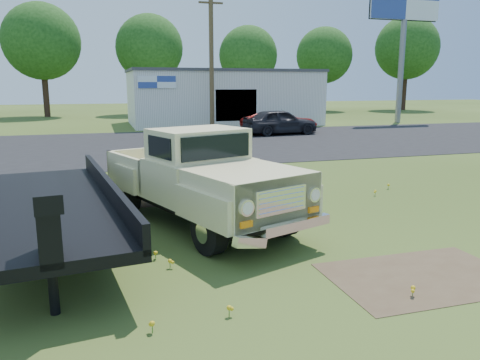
# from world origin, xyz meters

# --- Properties ---
(ground) EXTENTS (140.00, 140.00, 0.00)m
(ground) POSITION_xyz_m (0.00, 0.00, 0.00)
(ground) COLOR #334716
(ground) RESTS_ON ground
(asphalt_lot) EXTENTS (90.00, 14.00, 0.02)m
(asphalt_lot) POSITION_xyz_m (0.00, 15.00, 0.00)
(asphalt_lot) COLOR black
(asphalt_lot) RESTS_ON ground
(dirt_patch_a) EXTENTS (3.00, 2.00, 0.01)m
(dirt_patch_a) POSITION_xyz_m (1.50, -3.00, 0.00)
(dirt_patch_a) COLOR brown
(dirt_patch_a) RESTS_ON ground
(dirt_patch_b) EXTENTS (2.20, 1.60, 0.01)m
(dirt_patch_b) POSITION_xyz_m (-2.00, 3.50, 0.00)
(dirt_patch_b) COLOR brown
(dirt_patch_b) RESTS_ON ground
(commercial_building) EXTENTS (14.20, 8.20, 4.15)m
(commercial_building) POSITION_xyz_m (6.00, 26.99, 2.10)
(commercial_building) COLOR beige
(commercial_building) RESTS_ON ground
(billboard) EXTENTS (6.10, 0.45, 11.05)m
(billboard) POSITION_xyz_m (20.00, 24.04, 8.54)
(billboard) COLOR slate
(billboard) RESTS_ON ground
(utility_pole_mid) EXTENTS (1.60, 0.30, 9.00)m
(utility_pole_mid) POSITION_xyz_m (4.00, 22.00, 4.60)
(utility_pole_mid) COLOR #4A3922
(utility_pole_mid) RESTS_ON ground
(treeline_c) EXTENTS (7.04, 7.04, 10.47)m
(treeline_c) POSITION_xyz_m (-8.00, 39.50, 6.93)
(treeline_c) COLOR #331F17
(treeline_c) RESTS_ON ground
(treeline_d) EXTENTS (6.72, 6.72, 10.00)m
(treeline_d) POSITION_xyz_m (2.00, 40.50, 6.62)
(treeline_d) COLOR #331F17
(treeline_d) RESTS_ON ground
(treeline_e) EXTENTS (6.08, 6.08, 9.04)m
(treeline_e) POSITION_xyz_m (12.00, 39.00, 5.98)
(treeline_e) COLOR #331F17
(treeline_e) RESTS_ON ground
(treeline_f) EXTENTS (6.40, 6.40, 9.52)m
(treeline_f) POSITION_xyz_m (22.00, 41.50, 6.30)
(treeline_f) COLOR #331F17
(treeline_f) RESTS_ON ground
(treeline_g) EXTENTS (7.36, 7.36, 10.95)m
(treeline_g) POSITION_xyz_m (32.00, 40.00, 7.25)
(treeline_g) COLOR #331F17
(treeline_g) RESTS_ON ground
(vintage_pickup_truck) EXTENTS (4.15, 6.30, 2.13)m
(vintage_pickup_truck) POSITION_xyz_m (-1.33, 1.00, 1.07)
(vintage_pickup_truck) COLOR #C6BC85
(vintage_pickup_truck) RESTS_ON ground
(flatbed_trailer) EXTENTS (3.34, 7.58, 2.00)m
(flatbed_trailer) POSITION_xyz_m (-4.44, 0.15, 1.00)
(flatbed_trailer) COLOR black
(flatbed_trailer) RESTS_ON ground
(red_pickup) EXTENTS (5.38, 3.36, 1.39)m
(red_pickup) POSITION_xyz_m (7.64, 18.72, 0.69)
(red_pickup) COLOR maroon
(red_pickup) RESTS_ON ground
(dark_sedan) EXTENTS (4.73, 2.24, 1.56)m
(dark_sedan) POSITION_xyz_m (7.32, 17.97, 0.78)
(dark_sedan) COLOR black
(dark_sedan) RESTS_ON ground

